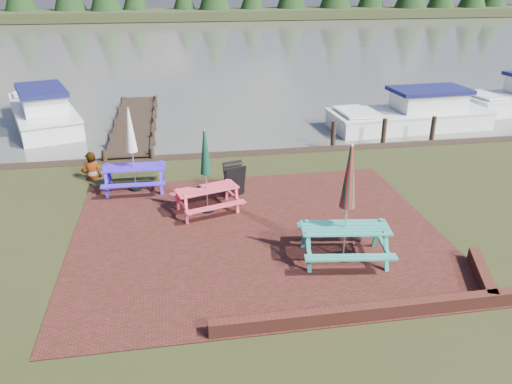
{
  "coord_description": "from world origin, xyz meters",
  "views": [
    {
      "loc": [
        -1.83,
        -9.74,
        5.95
      ],
      "look_at": [
        0.02,
        1.33,
        1.0
      ],
      "focal_mm": 35.0,
      "sensor_mm": 36.0,
      "label": 1
    }
  ],
  "objects_px": {
    "picnic_table_red": "(207,185)",
    "boat_jetty": "(43,113)",
    "picnic_table_blue": "(133,163)",
    "person": "(89,152)",
    "picnic_table_teal": "(346,222)",
    "boat_near": "(413,115)",
    "jetty": "(135,123)",
    "chalkboard": "(234,180)"
  },
  "relations": [
    {
      "from": "picnic_table_blue",
      "to": "boat_near",
      "type": "xyz_separation_m",
      "value": [
        11.32,
        5.35,
        -0.52
      ]
    },
    {
      "from": "boat_near",
      "to": "person",
      "type": "bearing_deg",
      "value": 104.89
    },
    {
      "from": "chalkboard",
      "to": "boat_jetty",
      "type": "relative_size",
      "value": 0.14
    },
    {
      "from": "jetty",
      "to": "picnic_table_blue",
      "type": "bearing_deg",
      "value": -86.8
    },
    {
      "from": "picnic_table_red",
      "to": "person",
      "type": "relative_size",
      "value": 1.32
    },
    {
      "from": "picnic_table_blue",
      "to": "chalkboard",
      "type": "height_order",
      "value": "picnic_table_blue"
    },
    {
      "from": "chalkboard",
      "to": "person",
      "type": "xyz_separation_m",
      "value": [
        -4.26,
        2.05,
        0.36
      ]
    },
    {
      "from": "picnic_table_teal",
      "to": "jetty",
      "type": "xyz_separation_m",
      "value": [
        -5.21,
        11.75,
        -0.83
      ]
    },
    {
      "from": "boat_near",
      "to": "person",
      "type": "height_order",
      "value": "person"
    },
    {
      "from": "boat_jetty",
      "to": "boat_near",
      "type": "relative_size",
      "value": 1.02
    },
    {
      "from": "boat_near",
      "to": "boat_jetty",
      "type": "bearing_deg",
      "value": 75.86
    },
    {
      "from": "picnic_table_teal",
      "to": "jetty",
      "type": "relative_size",
      "value": 0.3
    },
    {
      "from": "picnic_table_teal",
      "to": "picnic_table_red",
      "type": "xyz_separation_m",
      "value": [
        -2.83,
        2.95,
        -0.14
      ]
    },
    {
      "from": "person",
      "to": "jetty",
      "type": "bearing_deg",
      "value": -113.33
    },
    {
      "from": "jetty",
      "to": "person",
      "type": "bearing_deg",
      "value": -99.92
    },
    {
      "from": "picnic_table_blue",
      "to": "person",
      "type": "distance_m",
      "value": 1.83
    },
    {
      "from": "picnic_table_teal",
      "to": "boat_near",
      "type": "distance_m",
      "value": 12.05
    },
    {
      "from": "picnic_table_teal",
      "to": "boat_near",
      "type": "bearing_deg",
      "value": 65.37
    },
    {
      "from": "picnic_table_blue",
      "to": "person",
      "type": "xyz_separation_m",
      "value": [
        -1.41,
        1.17,
        -0.01
      ]
    },
    {
      "from": "picnic_table_red",
      "to": "person",
      "type": "xyz_separation_m",
      "value": [
        -3.4,
        3.0,
        0.06
      ]
    },
    {
      "from": "jetty",
      "to": "boat_near",
      "type": "relative_size",
      "value": 1.31
    },
    {
      "from": "picnic_table_red",
      "to": "jetty",
      "type": "xyz_separation_m",
      "value": [
        -2.38,
        8.8,
        -0.69
      ]
    },
    {
      "from": "boat_jetty",
      "to": "picnic_table_blue",
      "type": "bearing_deg",
      "value": -81.11
    },
    {
      "from": "boat_jetty",
      "to": "person",
      "type": "relative_size",
      "value": 4.11
    },
    {
      "from": "boat_jetty",
      "to": "boat_near",
      "type": "xyz_separation_m",
      "value": [
        15.65,
        -2.99,
        -0.03
      ]
    },
    {
      "from": "picnic_table_red",
      "to": "chalkboard",
      "type": "bearing_deg",
      "value": 30.74
    },
    {
      "from": "picnic_table_teal",
      "to": "jetty",
      "type": "distance_m",
      "value": 12.89
    },
    {
      "from": "boat_near",
      "to": "person",
      "type": "distance_m",
      "value": 13.4
    },
    {
      "from": "picnic_table_red",
      "to": "boat_near",
      "type": "xyz_separation_m",
      "value": [
        9.33,
        7.18,
        -0.45
      ]
    },
    {
      "from": "boat_jetty",
      "to": "person",
      "type": "xyz_separation_m",
      "value": [
        2.92,
        -7.17,
        0.48
      ]
    },
    {
      "from": "picnic_table_red",
      "to": "boat_jetty",
      "type": "bearing_deg",
      "value": 104.95
    },
    {
      "from": "chalkboard",
      "to": "jetty",
      "type": "xyz_separation_m",
      "value": [
        -3.24,
        7.86,
        -0.39
      ]
    },
    {
      "from": "chalkboard",
      "to": "boat_jetty",
      "type": "height_order",
      "value": "boat_jetty"
    },
    {
      "from": "picnic_table_red",
      "to": "boat_near",
      "type": "distance_m",
      "value": 11.78
    },
    {
      "from": "jetty",
      "to": "boat_near",
      "type": "height_order",
      "value": "boat_near"
    },
    {
      "from": "boat_jetty",
      "to": "person",
      "type": "distance_m",
      "value": 7.76
    },
    {
      "from": "picnic_table_blue",
      "to": "boat_jetty",
      "type": "bearing_deg",
      "value": 118.37
    },
    {
      "from": "picnic_table_teal",
      "to": "picnic_table_red",
      "type": "height_order",
      "value": "picnic_table_teal"
    },
    {
      "from": "person",
      "to": "picnic_table_red",
      "type": "bearing_deg",
      "value": 125.16
    },
    {
      "from": "picnic_table_blue",
      "to": "chalkboard",
      "type": "xyz_separation_m",
      "value": [
        2.85,
        -0.88,
        -0.37
      ]
    },
    {
      "from": "jetty",
      "to": "boat_jetty",
      "type": "bearing_deg",
      "value": 160.84
    },
    {
      "from": "chalkboard",
      "to": "boat_jetty",
      "type": "distance_m",
      "value": 11.7
    }
  ]
}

